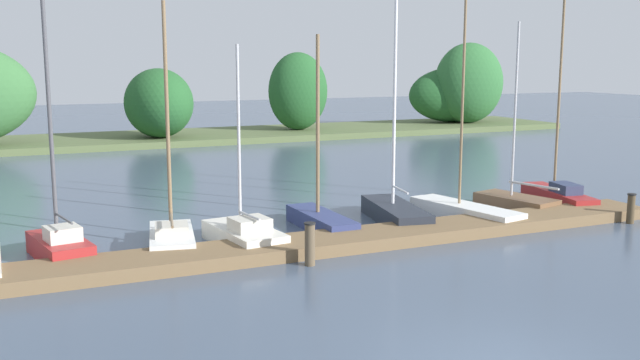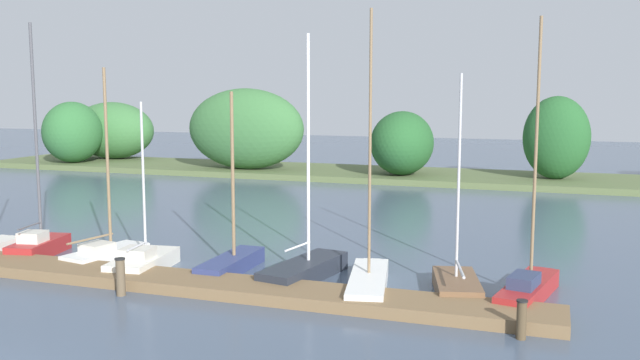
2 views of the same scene
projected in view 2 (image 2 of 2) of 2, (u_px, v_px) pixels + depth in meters
The scene contains 12 objects.
dock_pier at pixel (159, 280), 21.27m from camera, with size 24.10×1.80×0.35m.
far_shore at pixel (369, 142), 47.85m from camera, with size 63.65×8.67×6.51m.
sailboat_2 at pixel (40, 241), 25.15m from camera, with size 1.59×3.05×8.44m.
sailboat_3 at pixel (108, 251), 24.17m from camera, with size 1.79×3.44×6.83m.
sailboat_4 at pixel (144, 260), 22.97m from camera, with size 1.69×3.44×5.67m.
sailboat_5 at pixel (233, 260), 22.96m from camera, with size 0.97×3.78×6.00m.
sailboat_6 at pixel (307, 266), 22.05m from camera, with size 1.88×4.24×7.80m.
sailboat_7 at pixel (369, 279), 20.74m from camera, with size 1.88×4.55×8.41m.
sailboat_8 at pixel (456, 283), 20.41m from camera, with size 1.89×3.32×6.53m.
sailboat_9 at pixel (529, 285), 19.83m from camera, with size 1.73×4.24×8.09m.
mooring_piling_1 at pixel (121, 277), 20.16m from camera, with size 0.31×0.31×1.13m.
mooring_piling_2 at pixel (521, 319), 16.61m from camera, with size 0.28×0.28×0.98m.
Camera 2 is at (11.49, -9.52, 5.99)m, focal length 38.36 mm.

